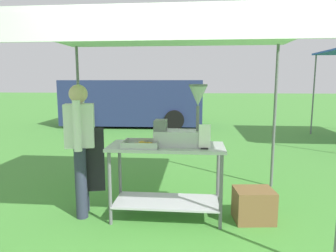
% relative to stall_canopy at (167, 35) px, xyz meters
% --- Properties ---
extents(ground_plane, '(70.00, 70.00, 0.00)m').
position_rel_stall_canopy_xyz_m(ground_plane, '(0.28, 4.66, -2.17)').
color(ground_plane, '#478E38').
extents(stall_canopy, '(3.29, 2.41, 2.24)m').
position_rel_stall_canopy_xyz_m(stall_canopy, '(0.00, 0.00, 0.00)').
color(stall_canopy, slate).
rests_on(stall_canopy, ground).
extents(donut_cart, '(1.36, 0.57, 0.90)m').
position_rel_stall_canopy_xyz_m(donut_cart, '(0.00, -0.10, -1.53)').
color(donut_cart, '#B7B7BC').
rests_on(donut_cart, ground).
extents(donut_tray, '(0.41, 0.31, 0.07)m').
position_rel_stall_canopy_xyz_m(donut_tray, '(-0.27, -0.20, -1.24)').
color(donut_tray, '#B7B7BC').
rests_on(donut_tray, donut_cart).
extents(donut_fryer, '(0.61, 0.28, 0.71)m').
position_rel_stall_canopy_xyz_m(donut_fryer, '(0.18, -0.10, -1.04)').
color(donut_fryer, '#B7B7BC').
rests_on(donut_fryer, donut_cart).
extents(menu_sign, '(0.13, 0.05, 0.28)m').
position_rel_stall_canopy_xyz_m(menu_sign, '(0.44, -0.26, -1.15)').
color(menu_sign, black).
rests_on(menu_sign, donut_cart).
extents(vendor, '(0.47, 0.54, 1.61)m').
position_rel_stall_canopy_xyz_m(vendor, '(-1.04, -0.09, -1.26)').
color(vendor, '#2D3347').
rests_on(vendor, ground).
extents(supply_crate, '(0.49, 0.40, 0.39)m').
position_rel_stall_canopy_xyz_m(supply_crate, '(1.04, -0.08, -1.97)').
color(supply_crate, brown).
rests_on(supply_crate, ground).
extents(van_navy, '(5.08, 2.20, 1.69)m').
position_rel_stall_canopy_xyz_m(van_navy, '(-1.98, 7.51, -1.29)').
color(van_navy, navy).
rests_on(van_navy, ground).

